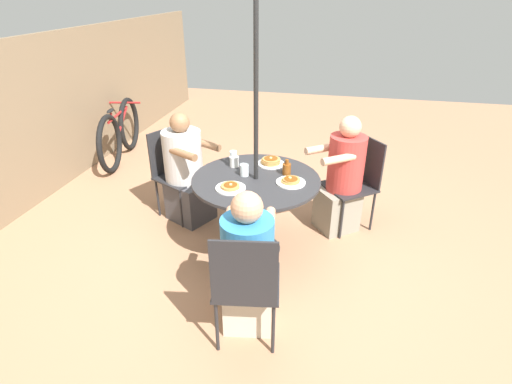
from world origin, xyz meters
TOP-DOWN VIEW (x-y plane):
  - ground_plane at (0.00, 0.00)m, footprint 12.00×12.00m
  - patio_table at (0.00, 0.00)m, footprint 1.10×1.10m
  - umbrella_pole at (0.00, 0.00)m, footprint 0.04×0.04m
  - patio_chair_north at (0.49, 0.97)m, footprint 0.58×0.58m
  - diner_north at (0.41, 0.81)m, footprint 0.56×0.61m
  - patio_chair_east at (-1.07, -0.17)m, footprint 0.49×0.49m
  - diner_east at (-0.90, -0.14)m, footprint 0.53×0.41m
  - patio_chair_south at (0.65, -0.87)m, footprint 0.60×0.60m
  - diner_south at (0.55, -0.73)m, footprint 0.57×0.60m
  - pancake_plate_a at (-0.24, 0.16)m, footprint 0.25×0.25m
  - pancake_plate_b at (0.32, -0.07)m, footprint 0.25×0.25m
  - pancake_plate_c at (-0.03, -0.30)m, footprint 0.25×0.25m
  - syrup_bottle at (0.14, -0.24)m, footprint 0.09×0.08m
  - coffee_cup at (0.21, 0.25)m, footprint 0.08×0.08m
  - drinking_glass_a at (0.04, 0.11)m, footprint 0.08×0.08m
  - drinking_glass_b at (0.31, 0.28)m, footprint 0.07×0.07m
  - bicycle at (1.71, 2.29)m, footprint 1.56×0.48m

SIDE VIEW (x-z plane):
  - ground_plane at x=0.00m, z-range 0.00..0.00m
  - bicycle at x=1.71m, z-range 0.00..0.77m
  - diner_east at x=-0.90m, z-range -0.05..1.03m
  - diner_north at x=0.41m, z-range -0.06..1.07m
  - patio_chair_north at x=0.49m, z-range 0.06..0.97m
  - patio_chair_east at x=-1.07m, z-range 0.06..0.97m
  - patio_chair_south at x=0.65m, z-range 0.06..0.97m
  - diner_south at x=0.55m, z-range -0.05..1.11m
  - patio_table at x=0.00m, z-range 0.23..0.96m
  - pancake_plate_a at x=-0.24m, z-range 0.72..0.77m
  - pancake_plate_c at x=-0.03m, z-range 0.72..0.77m
  - pancake_plate_b at x=0.32m, z-range 0.72..0.79m
  - coffee_cup at x=0.21m, z-range 0.73..0.82m
  - drinking_glass_a at x=0.04m, z-range 0.73..0.83m
  - syrup_bottle at x=0.14m, z-range 0.71..0.85m
  - drinking_glass_b at x=0.31m, z-range 0.73..0.83m
  - umbrella_pole at x=0.00m, z-range 0.00..2.14m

